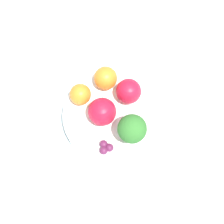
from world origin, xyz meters
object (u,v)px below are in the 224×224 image
Objects in this scene: apple_green at (129,91)px; napkin at (11,109)px; grape_cluster at (106,147)px; orange_front at (106,78)px; broccoli at (132,129)px; orange_back at (80,94)px; bowl at (112,117)px; apple_red at (102,112)px.

napkin is at bearing -54.11° from apple_green.
orange_front is at bearing -146.55° from grape_cluster.
broccoli is 2.42× the size of grape_cluster.
napkin is at bearing -54.25° from orange_back.
grape_cluster is 0.21× the size of napkin.
broccoli is (0.02, 0.06, 0.07)m from bowl.
orange_back is 0.31× the size of napkin.
apple_red is 0.07m from grape_cluster.
broccoli reaches higher than apple_red.
grape_cluster is at bearing 10.82° from apple_green.
apple_red reaches higher than grape_cluster.
bowl is at bearing 141.70° from apple_red.
grape_cluster is at bearing -29.06° from broccoli.
apple_red reaches higher than orange_front.
napkin is at bearing -66.02° from apple_red.
apple_red is 1.16× the size of orange_front.
bowl is 6.81× the size of grape_cluster.
broccoli is at bearing 71.82° from bowl.
apple_red is at bearing -92.13° from broccoli.
broccoli is 1.39× the size of apple_green.
bowl is 0.09m from broccoli.
orange_front reaches higher than orange_back.
grape_cluster is at bearing 58.98° from orange_back.
apple_green is at bearing -169.18° from grape_cluster.
orange_back is at bearing -84.47° from bowl.
napkin is (0.15, -0.21, -0.07)m from apple_green.
apple_green is at bearing 163.66° from apple_red.
apple_green is 1.18× the size of orange_back.
grape_cluster is (0.12, 0.08, -0.02)m from orange_front.
apple_green is (-0.07, -0.05, -0.02)m from broccoli.
orange_front is 0.34× the size of napkin.
grape_cluster reaches higher than bowl.
orange_back is at bearing -21.95° from orange_front.
napkin is (0.08, -0.26, -0.08)m from broccoli.
napkin is at bearing -82.13° from grape_cluster.
broccoli reaches higher than bowl.
napkin is at bearing -72.53° from broccoli.
apple_green is 0.36× the size of napkin.
orange_front is (-0.07, -0.11, -0.02)m from broccoli.
grape_cluster is (0.07, 0.03, 0.03)m from bowl.
apple_red is 1.89× the size of grape_cluster.
orange_front is (-0.05, -0.05, 0.05)m from bowl.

